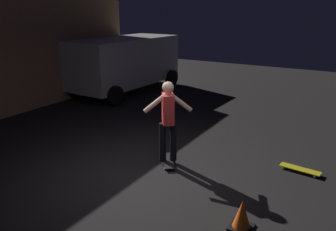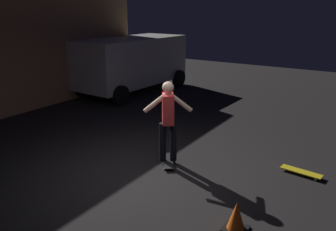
# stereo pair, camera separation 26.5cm
# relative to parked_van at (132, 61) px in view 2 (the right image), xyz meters

# --- Properties ---
(ground_plane) EXTENTS (28.00, 28.00, 0.00)m
(ground_plane) POSITION_rel_parked_van_xyz_m (-5.36, -4.66, -1.16)
(ground_plane) COLOR black
(parked_van) EXTENTS (4.68, 2.36, 2.03)m
(parked_van) POSITION_rel_parked_van_xyz_m (0.00, 0.00, 0.00)
(parked_van) COLOR silver
(parked_van) RESTS_ON ground_plane
(skateboard_ridden) EXTENTS (0.75, 0.63, 0.07)m
(skateboard_ridden) POSITION_rel_parked_van_xyz_m (-4.69, -4.69, -1.11)
(skateboard_ridden) COLOR black
(skateboard_ridden) RESTS_ON ground_plane
(skateboard_spare) EXTENTS (0.29, 0.80, 0.07)m
(skateboard_spare) POSITION_rel_parked_van_xyz_m (-3.69, -7.14, -1.11)
(skateboard_spare) COLOR gold
(skateboard_spare) RESTS_ON ground_plane
(skater) EXTENTS (0.66, 0.84, 1.67)m
(skater) POSITION_rel_parked_van_xyz_m (-4.69, -4.69, -0.12)
(skater) COLOR black
(skater) RESTS_ON skateboard_ridden
(traffic_cone) EXTENTS (0.34, 0.34, 0.46)m
(traffic_cone) POSITION_rel_parked_van_xyz_m (-6.01, -6.74, -0.95)
(traffic_cone) COLOR black
(traffic_cone) RESTS_ON ground_plane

